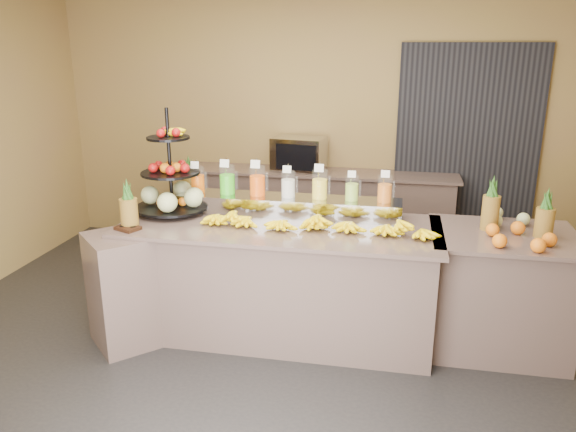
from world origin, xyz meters
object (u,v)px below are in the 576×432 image
(pitcher_tray, at_px, (288,206))
(right_fruit_pile, at_px, (516,227))
(oven_warmer, at_px, (299,154))
(banana_heap, at_px, (315,222))
(fruit_stand, at_px, (176,187))
(condiment_caddy, at_px, (128,228))

(pitcher_tray, relative_size, right_fruit_pile, 3.69)
(oven_warmer, bearing_deg, right_fruit_pile, -37.48)
(right_fruit_pile, bearing_deg, banana_heap, -176.72)
(banana_heap, relative_size, fruit_stand, 2.10)
(pitcher_tray, distance_m, oven_warmer, 1.69)
(fruit_stand, height_order, condiment_caddy, fruit_stand)
(pitcher_tray, height_order, oven_warmer, oven_warmer)
(banana_heap, bearing_deg, condiment_caddy, -168.15)
(banana_heap, relative_size, oven_warmer, 3.28)
(right_fruit_pile, relative_size, oven_warmer, 0.90)
(fruit_stand, relative_size, right_fruit_pile, 1.74)
(fruit_stand, height_order, right_fruit_pile, fruit_stand)
(pitcher_tray, height_order, right_fruit_pile, right_fruit_pile)
(pitcher_tray, height_order, banana_heap, banana_heap)
(pitcher_tray, xyz_separation_m, right_fruit_pile, (1.74, -0.25, 0.01))
(banana_heap, relative_size, condiment_caddy, 10.41)
(condiment_caddy, distance_m, oven_warmer, 2.48)
(banana_heap, distance_m, right_fruit_pile, 1.47)
(banana_heap, bearing_deg, oven_warmer, 103.51)
(pitcher_tray, distance_m, right_fruit_pile, 1.76)
(banana_heap, height_order, right_fruit_pile, right_fruit_pile)
(oven_warmer, bearing_deg, condiment_caddy, -104.56)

